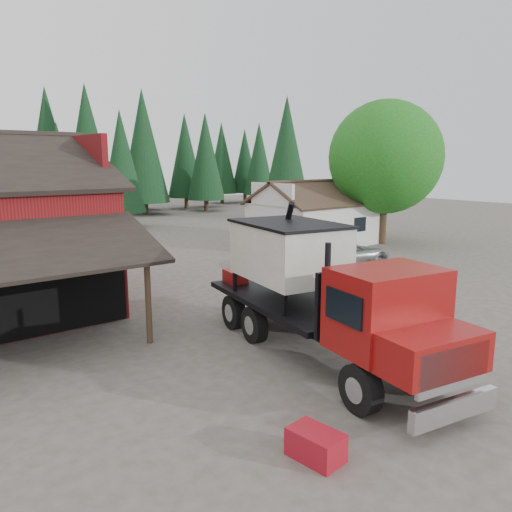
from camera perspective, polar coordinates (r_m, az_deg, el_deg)
ground at (r=18.73m, az=6.65°, el=-7.79°), size 120.00×120.00×0.00m
farmhouse at (r=36.39m, az=6.63°, el=3.99°), size 8.60×6.42×4.65m
deciduous_tree at (r=37.20m, az=14.59°, el=10.42°), size 8.00×8.00×10.20m
conifer_backdrop at (r=56.20m, az=-25.42°, el=3.70°), size 76.00×16.00×16.00m
near_pine_b at (r=46.36m, az=-15.12°, el=10.38°), size 3.96×3.96×10.40m
near_pine_c at (r=51.77m, az=3.51°, el=11.85°), size 4.84×4.84×12.40m
feed_truck at (r=15.22m, az=7.30°, el=-3.70°), size 4.52×10.56×4.62m
silver_car at (r=28.11m, az=9.65°, el=0.20°), size 6.22×3.07×1.70m
equip_box at (r=10.86m, az=6.83°, el=-20.64°), size 0.82×1.17×0.60m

